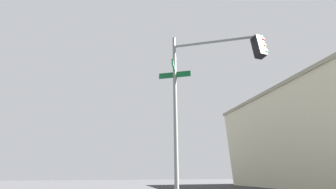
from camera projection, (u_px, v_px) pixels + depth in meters
name	position (u px, v px, depth m)	size (l,w,h in m)	color
traffic_signal_near	(213.00, 75.00, 5.80)	(1.92, 3.27, 6.12)	slate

